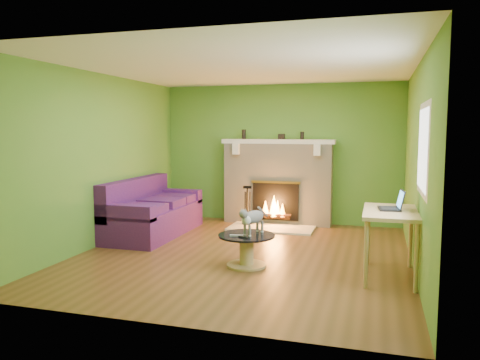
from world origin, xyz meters
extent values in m
plane|color=brown|center=(0.00, 0.00, 0.00)|extent=(5.00, 5.00, 0.00)
plane|color=white|center=(0.00, 0.00, 2.60)|extent=(5.00, 5.00, 0.00)
plane|color=#4C8C2E|center=(0.00, 2.50, 1.30)|extent=(5.00, 0.00, 5.00)
plane|color=#4C8C2E|center=(0.00, -2.50, 1.30)|extent=(5.00, 0.00, 5.00)
plane|color=#4C8C2E|center=(-2.25, 0.00, 1.30)|extent=(0.00, 5.00, 5.00)
plane|color=#4C8C2E|center=(2.25, 0.00, 1.30)|extent=(0.00, 5.00, 5.00)
plane|color=silver|center=(2.24, -0.90, 1.55)|extent=(0.00, 1.20, 1.20)
plane|color=white|center=(2.23, -0.90, 1.55)|extent=(0.00, 1.06, 1.06)
cube|color=#BFB89E|center=(0.00, 2.33, 0.75)|extent=(2.00, 0.35, 1.50)
cube|color=black|center=(0.00, 2.13, 0.44)|extent=(0.85, 0.03, 0.68)
cube|color=gold|center=(0.00, 2.13, 0.80)|extent=(0.91, 0.02, 0.04)
cylinder|color=black|center=(0.00, 2.10, 0.16)|extent=(0.55, 0.07, 0.07)
cube|color=silver|center=(0.00, 2.30, 1.54)|extent=(2.10, 0.28, 0.08)
cube|color=silver|center=(-0.75, 2.11, 1.40)|extent=(0.12, 0.10, 0.20)
cube|color=silver|center=(0.75, 2.11, 1.40)|extent=(0.12, 0.10, 0.20)
cube|color=beige|center=(0.00, 1.80, 0.01)|extent=(1.50, 0.75, 0.03)
cube|color=silver|center=(0.00, 2.30, 1.54)|extent=(2.10, 0.28, 0.08)
cube|color=#42195F|center=(-1.80, 0.81, 0.24)|extent=(0.94, 2.09, 0.47)
cube|color=#42195F|center=(-2.14, 0.81, 0.64)|extent=(0.21, 2.09, 0.59)
cube|color=#42195F|center=(-1.80, -0.13, 0.53)|extent=(0.94, 0.21, 0.24)
cube|color=#42195F|center=(-1.80, 1.74, 0.53)|extent=(0.94, 0.21, 0.24)
cube|color=#42195F|center=(-1.75, 0.22, 0.53)|extent=(0.75, 0.56, 0.13)
cube|color=#42195F|center=(-1.75, 0.91, 0.53)|extent=(0.75, 0.56, 0.13)
cube|color=#42195F|center=(-1.75, 1.50, 0.53)|extent=(0.75, 0.56, 0.13)
cylinder|color=tan|center=(0.19, -0.52, 0.01)|extent=(0.51, 0.51, 0.03)
cylinder|color=tan|center=(0.19, -0.52, 0.21)|extent=(0.18, 0.18, 0.36)
cylinder|color=black|center=(0.19, -0.52, 0.40)|extent=(0.73, 0.73, 0.02)
cube|color=tan|center=(1.95, -0.47, 0.79)|extent=(0.63, 1.09, 0.04)
cylinder|color=tan|center=(1.69, -0.97, 0.38)|extent=(0.05, 0.05, 0.76)
cylinder|color=tan|center=(2.21, -0.97, 0.38)|extent=(0.05, 0.05, 0.76)
cylinder|color=tan|center=(1.69, 0.02, 0.38)|extent=(0.05, 0.05, 0.76)
cylinder|color=tan|center=(2.21, 0.02, 0.38)|extent=(0.05, 0.05, 0.76)
cube|color=#949496|center=(0.09, -0.64, 0.42)|extent=(0.18, 0.08, 0.02)
cube|color=black|center=(0.21, -0.70, 0.42)|extent=(0.16, 0.11, 0.02)
cylinder|color=black|center=(-0.66, 2.33, 1.67)|extent=(0.08, 0.08, 0.18)
cylinder|color=black|center=(0.44, 2.33, 1.65)|extent=(0.07, 0.07, 0.14)
cube|color=black|center=(0.06, 2.33, 1.63)|extent=(0.12, 0.08, 0.10)
camera|label=1|loc=(1.77, -6.20, 1.76)|focal=35.00mm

